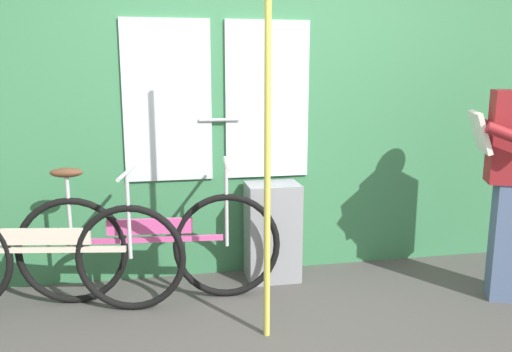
{
  "coord_description": "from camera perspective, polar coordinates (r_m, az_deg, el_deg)",
  "views": [
    {
      "loc": [
        -0.66,
        -2.51,
        1.49
      ],
      "look_at": [
        -0.06,
        0.51,
        0.86
      ],
      "focal_mm": 36.8,
      "sensor_mm": 36.0,
      "label": 1
    }
  ],
  "objects": [
    {
      "name": "bicycle_leaning_behind",
      "position": [
        3.48,
        -11.53,
        -7.36
      ],
      "size": [
        1.69,
        0.44,
        0.91
      ],
      "rotation": [
        0.0,
        0.0,
        -0.09
      ],
      "color": "black",
      "rests_on": "ground_plane"
    },
    {
      "name": "train_door_wall",
      "position": [
        3.77,
        -1.26,
        6.67
      ],
      "size": [
        4.62,
        0.28,
        2.23
      ],
      "color": "#387A4C",
      "rests_on": "ground_plane"
    },
    {
      "name": "handrail_pole",
      "position": [
        2.78,
        1.26,
        3.42
      ],
      "size": [
        0.04,
        0.04,
        2.19
      ],
      "primitive_type": "cylinder",
      "color": "#C6C14C",
      "rests_on": "ground_plane"
    },
    {
      "name": "trash_bin_by_wall",
      "position": [
        3.76,
        1.79,
        -6.05
      ],
      "size": [
        0.37,
        0.28,
        0.7
      ],
      "primitive_type": "cube",
      "color": "gray",
      "rests_on": "ground_plane"
    },
    {
      "name": "bicycle_near_door",
      "position": [
        3.51,
        -22.2,
        -7.97
      ],
      "size": [
        1.73,
        0.48,
        0.89
      ],
      "rotation": [
        0.0,
        0.0,
        -0.17
      ],
      "color": "black",
      "rests_on": "ground_plane"
    }
  ]
}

